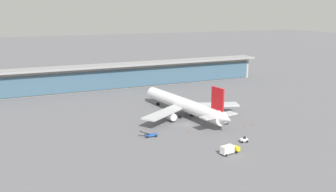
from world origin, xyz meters
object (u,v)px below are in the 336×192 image
Objects in this scene: service_truck_mid_apron_blue at (151,135)px; safety_cone_bravo at (188,131)px; safety_cone_alpha at (252,124)px; service_truck_under_wing_yellow at (229,149)px; service_truck_near_nose_white at (244,140)px; safety_cone_charlie at (245,125)px; airliner_on_stand at (184,105)px.

safety_cone_bravo is at bearing -3.72° from service_truck_mid_apron_blue.
service_truck_mid_apron_blue reaches higher than safety_cone_alpha.
service_truck_mid_apron_blue is (-17.45, 26.52, -0.88)m from service_truck_under_wing_yellow.
service_truck_near_nose_white is 19.35m from safety_cone_charlie.
service_truck_mid_apron_blue is at bearing 146.16° from service_truck_near_nose_white.
safety_cone_alpha is 1.00× the size of safety_cone_bravo.
safety_cone_bravo is (-1.98, 25.51, -1.37)m from service_truck_under_wing_yellow.
airliner_on_stand is at bearing 81.85° from service_truck_under_wing_yellow.
service_truck_mid_apron_blue is (-24.05, -19.51, -4.67)m from airliner_on_stand.
airliner_on_stand is 93.36× the size of safety_cone_charlie.
service_truck_mid_apron_blue is 44.48m from safety_cone_alpha.
safety_cone_bravo is at bearing 175.70° from safety_cone_alpha.
service_truck_near_nose_white is 0.41× the size of service_truck_under_wing_yellow.
safety_cone_alpha is at bearing -4.10° from service_truck_mid_apron_blue.
safety_cone_alpha is 28.97m from safety_cone_bravo.
safety_cone_charlie is at bearing 52.77° from service_truck_near_nose_white.
airliner_on_stand is 31.32m from service_truck_mid_apron_blue.
airliner_on_stand is 9.43× the size of service_truck_mid_apron_blue.
airliner_on_stand is at bearing 131.83° from safety_cone_alpha.
service_truck_under_wing_yellow is 1.10× the size of service_truck_mid_apron_blue.
service_truck_under_wing_yellow is at bearing -85.55° from safety_cone_bravo.
safety_cone_alpha is at bearing -48.17° from airliner_on_stand.
airliner_on_stand is 29.01m from safety_cone_charlie.
service_truck_near_nose_white is 0.45× the size of service_truck_mid_apron_blue.
airliner_on_stand is 93.36× the size of safety_cone_alpha.
service_truck_mid_apron_blue is 9.90× the size of safety_cone_alpha.
service_truck_near_nose_white is 4.46× the size of safety_cone_charlie.
safety_cone_alpha is (20.31, -22.69, -5.17)m from airliner_on_stand.
airliner_on_stand reaches higher than safety_cone_alpha.
service_truck_under_wing_yellow reaches higher than service_truck_mid_apron_blue.
service_truck_near_nose_white is at bearing -33.84° from service_truck_mid_apron_blue.
service_truck_near_nose_white is at bearing -127.23° from safety_cone_charlie.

